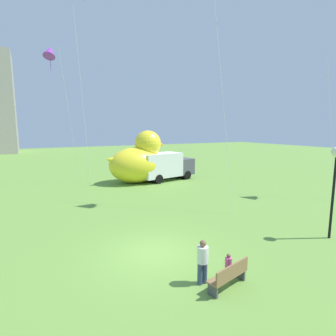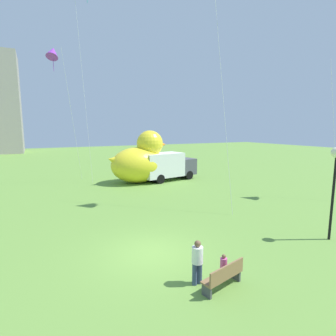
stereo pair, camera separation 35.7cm
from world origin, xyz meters
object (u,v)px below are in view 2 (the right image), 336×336
at_px(person_adult, 197,260).
at_px(lamppost, 336,167).
at_px(person_child, 223,266).
at_px(kite_purple, 53,53).
at_px(box_truck, 167,166).
at_px(park_bench, 224,276).
at_px(giant_inflatable_duck, 140,160).

xyz_separation_m(person_adult, lamppost, (7.78, 0.31, 2.69)).
height_order(person_child, kite_purple, kite_purple).
bearing_deg(kite_purple, box_truck, -21.21).
distance_m(box_truck, kite_purple, 15.31).
relative_size(park_bench, lamppost, 0.39).
relative_size(lamppost, kite_purple, 0.34).
bearing_deg(park_bench, giant_inflatable_duck, 78.08).
distance_m(lamppost, box_truck, 17.05).
relative_size(person_child, lamppost, 0.22).
bearing_deg(lamppost, park_bench, -172.34).
distance_m(giant_inflatable_duck, lamppost, 17.52).
bearing_deg(box_truck, person_child, -110.15).
xyz_separation_m(park_bench, box_truck, (6.69, 17.87, 0.97)).
relative_size(giant_inflatable_duck, box_truck, 0.98).
bearing_deg(person_child, park_bench, -125.47).
height_order(person_adult, lamppost, lamppost).
height_order(giant_inflatable_duck, lamppost, giant_inflatable_duck).
distance_m(person_adult, giant_inflatable_duck, 18.07).
xyz_separation_m(park_bench, person_adult, (-0.65, 0.65, 0.40)).
bearing_deg(park_bench, kite_purple, 98.68).
bearing_deg(person_adult, park_bench, -45.01).
bearing_deg(box_truck, lamppost, -88.50).
height_order(giant_inflatable_duck, box_truck, giant_inflatable_duck).
xyz_separation_m(giant_inflatable_duck, kite_purple, (-7.15, 3.65, 10.17)).
relative_size(person_adult, person_child, 1.57).
distance_m(lamppost, kite_purple, 24.89).
bearing_deg(person_child, lamppost, 4.86).
height_order(lamppost, kite_purple, kite_purple).
bearing_deg(giant_inflatable_duck, person_child, -101.33).
relative_size(park_bench, box_truck, 0.28).
xyz_separation_m(person_adult, kite_purple, (-2.68, 21.11, 11.49)).
xyz_separation_m(lamppost, kite_purple, (-10.46, 20.80, 8.80)).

